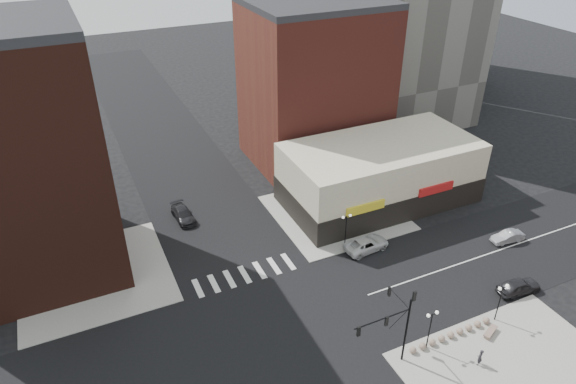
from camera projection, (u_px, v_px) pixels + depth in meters
ground at (277, 326)px, 47.92m from camera, size 240.00×240.00×0.00m
road_ew at (277, 326)px, 47.91m from camera, size 200.00×14.00×0.02m
road_ns at (277, 326)px, 47.91m from camera, size 14.00×200.00×0.02m
sidewalk_nw at (95, 276)px, 53.91m from camera, size 15.00×15.00×0.12m
sidewalk_ne at (336, 213)px, 64.40m from camera, size 15.00×15.00×0.12m
sidewalk_se at (520, 378)px, 42.80m from camera, size 18.00×14.00×0.12m
building_nw at (15, 164)px, 48.97m from camera, size 16.00×15.00×25.00m
building_ne_midrise at (315, 87)px, 72.03m from camera, size 18.00×15.00×22.00m
building_ne_row at (379, 178)px, 65.46m from camera, size 24.20×12.20×8.00m
traffic_signal at (396, 319)px, 41.89m from camera, size 5.59×3.09×7.77m
street_lamp_se_a at (431, 321)px, 43.99m from camera, size 1.22×0.32×4.16m
street_lamp_se_b at (502, 294)px, 46.88m from camera, size 1.22×0.32×4.16m
street_lamp_ne at (346, 223)px, 56.78m from camera, size 1.22×0.32×4.16m
bollard_row at (451, 335)px, 46.43m from camera, size 9.03×0.63×0.63m
white_suv at (367, 244)px, 57.62m from camera, size 5.48×2.87×1.47m
dark_sedan_east at (519, 286)px, 51.53m from camera, size 4.71×2.26×1.55m
silver_sedan at (508, 237)px, 58.99m from camera, size 4.00×1.77×1.28m
dark_sedan_north at (183, 214)px, 62.84m from camera, size 2.36×5.07×1.43m
pedestrian at (480, 357)px, 43.56m from camera, size 0.72×0.64×1.66m
stone_bench at (490, 332)px, 46.81m from camera, size 1.96×1.30×0.44m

